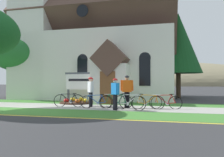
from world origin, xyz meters
The scene contains 21 objects.
ground centered at (0.00, 4.00, 0.00)m, with size 140.00×140.00×0.00m, color #333335.
sidewalk_slab centered at (1.56, 1.99, 0.01)m, with size 32.00×2.56×0.01m, color #A8A59E.
grass_verge centered at (1.56, -0.45, 0.00)m, with size 32.00×2.34×0.01m, color #427F33.
church_lawn centered at (1.56, 4.31, 0.00)m, with size 24.00×2.08×0.01m, color #427F33.
curb_paint_stripe centered at (1.56, -1.77, 0.00)m, with size 28.00×0.16×0.01m, color yellow.
church_building centered at (1.01, 9.42, 5.06)m, with size 13.45×10.70×14.35m.
church_sign centered at (1.73, 4.40, 1.40)m, with size 2.20×0.27×2.07m.
flower_bed centered at (1.73, 3.85, 0.09)m, with size 2.19×2.19×0.34m.
bicycle_blue centered at (3.84, 1.54, 0.36)m, with size 1.73×0.23×0.79m.
bicycle_black centered at (2.11, 1.84, 0.38)m, with size 1.75×0.34×0.80m.
bicycle_silver centered at (6.57, 1.81, 0.37)m, with size 1.77×0.11×0.82m.
bicycle_green centered at (4.91, 1.78, 0.37)m, with size 1.75×0.24×0.81m.
bicycle_red centered at (7.50, 2.15, 0.37)m, with size 1.73×0.17×0.82m.
bicycle_white centered at (5.71, 1.24, 0.39)m, with size 1.75×0.28×0.86m.
cyclist_in_green_jersey centered at (3.24, 2.39, 0.95)m, with size 0.27×0.70×1.63m.
cyclist_in_white_jersey centered at (5.04, 0.96, 0.93)m, with size 0.47×0.58×1.61m.
cyclist_in_orange_jersey centered at (3.38, 1.96, 0.99)m, with size 0.46×0.63×1.69m.
cyclist_in_yellow_jersey centered at (5.46, 1.96, 1.06)m, with size 0.67×0.38×1.78m.
roadside_conifer centered at (8.48, 10.25, 4.75)m, with size 4.01×4.01×7.38m.
yard_deciduous_tree centered at (-4.70, 6.73, 3.74)m, with size 4.72×4.72×5.20m.
distant_hill centered at (3.09, 76.49, 0.00)m, with size 86.34×43.18×16.80m, color #847A5B.
Camera 1 is at (7.67, -10.30, 1.47)m, focal length 36.71 mm.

